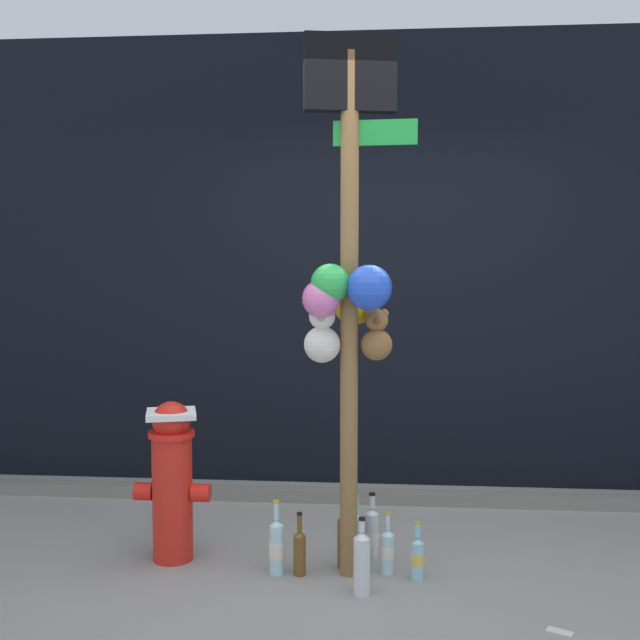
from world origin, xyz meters
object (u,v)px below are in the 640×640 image
Objects in this scene: bottle_0 at (300,551)px; memorial_post at (349,273)px; bottle_7 at (277,546)px; bottle_3 at (344,539)px; bottle_5 at (417,557)px; bottle_1 at (387,550)px; bottle_4 at (372,533)px; bottle_6 at (356,534)px; fire_hydrant at (172,477)px; bottle_2 at (362,562)px.

memorial_post is at bearing 5.52° from bottle_0.
bottle_7 is (-0.12, 0.00, 0.02)m from bottle_0.
bottle_3 is 0.39m from bottle_5.
bottle_0 is 0.12m from bottle_7.
bottle_1 is at bearing 7.93° from bottle_0.
bottle_5 is (0.23, -0.27, -0.02)m from bottle_4.
bottle_4 is 0.54m from bottle_7.
bottle_4 is 1.00× the size of bottle_6.
fire_hydrant is 1.00m from bottle_6.
bottle_4 is 0.92× the size of bottle_7.
bottle_5 is 0.77× the size of bottle_7.
bottle_6 is at bearing 39.42° from bottle_0.
bottle_5 is 0.38m from bottle_6.
bottle_1 is 0.84× the size of bottle_3.
fire_hydrant is at bearing 173.35° from bottle_5.
fire_hydrant reaches higher than bottle_5.
bottle_6 is (-0.08, -0.04, 0.00)m from bottle_4.
bottle_0 is at bearing -1.94° from bottle_7.
bottle_7 is at bearing -151.28° from bottle_4.
bottle_1 is 0.85× the size of bottle_2.
bottle_1 is at bearing 5.87° from bottle_7.
bottle_4 is (-0.08, 0.20, 0.01)m from bottle_1.
bottle_2 is (-0.12, -0.26, 0.04)m from bottle_1.
bottle_2 reaches higher than bottle_1.
bottle_7 is (-0.36, -0.02, -1.36)m from memorial_post.
bottle_6 is (0.95, 0.08, -0.30)m from fire_hydrant.
bottle_5 is at bearing -4.57° from memorial_post.
memorial_post is 3.15× the size of fire_hydrant.
memorial_post is at bearing -7.42° from fire_hydrant.
bottle_0 is 0.44m from bottle_1.
memorial_post is 7.14× the size of bottle_3.
bottle_7 reaches higher than bottle_0.
bottle_6 is at bearing 29.49° from bottle_7.
bottle_2 is (0.07, -0.22, -1.34)m from memorial_post.
bottle_6 is at bearing 143.71° from bottle_5.
memorial_post reaches higher than bottle_6.
bottle_0 is 0.24m from bottle_3.
bottle_2 is at bearing -18.84° from fire_hydrant.
bottle_2 reaches higher than bottle_0.
bottle_6 is (0.03, 0.20, -1.36)m from memorial_post.
bottle_1 is 0.29m from bottle_2.
bottle_4 is (0.04, 0.46, -0.02)m from bottle_2.
memorial_post is 1.43m from bottle_5.
bottle_7 is (-0.47, -0.26, 0.01)m from bottle_4.
bottle_2 is 0.98× the size of bottle_7.
memorial_post is 1.36m from bottle_2.
bottle_2 is 1.00× the size of bottle_3.
bottle_7 is at bearing -174.13° from bottle_1.
fire_hydrant is 2.27× the size of bottle_2.
memorial_post is 8.31× the size of bottle_0.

